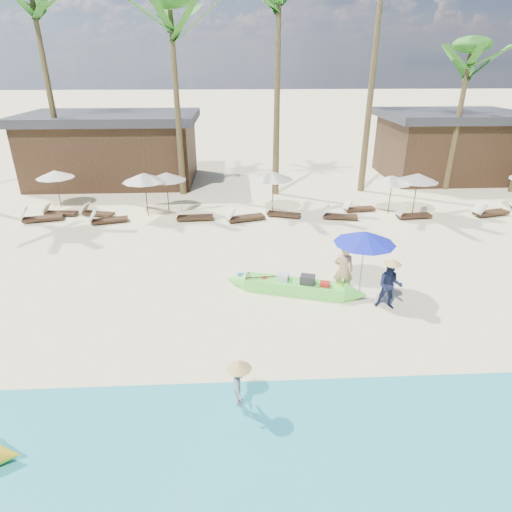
{
  "coord_description": "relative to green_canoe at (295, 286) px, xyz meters",
  "views": [
    {
      "loc": [
        -0.29,
        -10.82,
        7.21
      ],
      "look_at": [
        0.37,
        2.0,
        1.37
      ],
      "focal_mm": 30.0,
      "sensor_mm": 36.0,
      "label": 1
    }
  ],
  "objects": [
    {
      "name": "ground",
      "position": [
        -1.69,
        -1.92,
        -0.23
      ],
      "size": [
        240.0,
        240.0,
        0.0
      ],
      "primitive_type": "plane",
      "color": "#F8EDB7",
      "rests_on": "ground"
    },
    {
      "name": "resort_parasol_8",
      "position": [
        7.25,
        7.99,
        1.68
      ],
      "size": [
        2.06,
        2.06,
        2.12
      ],
      "color": "#3B2818",
      "rests_on": "ground"
    },
    {
      "name": "lounger_8_left",
      "position": [
        6.9,
        7.25,
        -0.03
      ],
      "size": [
        1.84,
        0.71,
        0.61
      ],
      "rotation": [
        0.0,
        0.0,
        0.09
      ],
      "color": "#3B2818",
      "rests_on": "ground"
    },
    {
      "name": "pavilion_east",
      "position": [
        12.31,
        15.58,
        1.96
      ],
      "size": [
        8.8,
        6.6,
        4.3
      ],
      "color": "#3B2818",
      "rests_on": "ground"
    },
    {
      "name": "palm_6",
      "position": [
        11.15,
        12.6,
        6.82
      ],
      "size": [
        2.08,
        2.08,
        8.51
      ],
      "color": "brown",
      "rests_on": "ground"
    },
    {
      "name": "lounger_4_left",
      "position": [
        -9.07,
        8.45,
        -0.04
      ],
      "size": [
        1.75,
        0.94,
        0.57
      ],
      "rotation": [
        0.0,
        0.0,
        -0.26
      ],
      "color": "#3B2818",
      "rests_on": "ground"
    },
    {
      "name": "palm_2",
      "position": [
        -12.13,
        13.15,
        8.95
      ],
      "size": [
        2.08,
        2.08,
        11.33
      ],
      "color": "brown",
      "rests_on": "ground"
    },
    {
      "name": "lounger_6_left",
      "position": [
        -1.58,
        7.29,
        -0.01
      ],
      "size": [
        2.04,
        1.15,
        0.66
      ],
      "rotation": [
        0.0,
        0.0,
        0.3
      ],
      "color": "#3B2818",
      "rests_on": "ground"
    },
    {
      "name": "resort_parasol_4",
      "position": [
        -6.43,
        8.33,
        1.78
      ],
      "size": [
        2.16,
        2.16,
        2.23
      ],
      "color": "#3B2818",
      "rests_on": "ground"
    },
    {
      "name": "resort_parasol_6",
      "position": [
        0.01,
        8.77,
        1.68
      ],
      "size": [
        2.06,
        2.06,
        2.12
      ],
      "color": "#3B2818",
      "rests_on": "ground"
    },
    {
      "name": "lounger_9_left",
      "position": [
        11.0,
        7.42,
        -0.01
      ],
      "size": [
        2.04,
        1.07,
        0.66
      ],
      "rotation": [
        0.0,
        0.0,
        0.25
      ],
      "color": "#3B2818",
      "rests_on": "ground"
    },
    {
      "name": "vendor_yellow",
      "position": [
        -1.96,
        -5.34,
        0.47
      ],
      "size": [
        0.44,
        0.71,
        1.05
      ],
      "primitive_type": "imported",
      "rotation": [
        0.0,
        0.0,
        1.65
      ],
      "color": "gray",
      "rests_on": "ground"
    },
    {
      "name": "green_canoe",
      "position": [
        0.0,
        0.0,
        0.0
      ],
      "size": [
        5.28,
        1.91,
        0.69
      ],
      "rotation": [
        0.0,
        0.0,
        -0.29
      ],
      "color": "#57E244",
      "rests_on": "ground"
    },
    {
      "name": "lounger_3_right",
      "position": [
        -11.02,
        8.62,
        -0.04
      ],
      "size": [
        1.73,
        0.68,
        0.57
      ],
      "rotation": [
        0.0,
        0.0,
        -0.1
      ],
      "color": "#3B2818",
      "rests_on": "ground"
    },
    {
      "name": "resort_parasol_3",
      "position": [
        -11.42,
        10.03,
        1.59
      ],
      "size": [
        1.96,
        1.96,
        2.02
      ],
      "color": "#3B2818",
      "rests_on": "ground"
    },
    {
      "name": "tourist",
      "position": [
        1.59,
        -0.15,
        0.67
      ],
      "size": [
        0.72,
        0.53,
        1.8
      ],
      "primitive_type": "imported",
      "rotation": [
        0.0,
        0.0,
        2.97
      ],
      "color": "tan",
      "rests_on": "ground"
    },
    {
      "name": "lounger_6_right",
      "position": [
        0.38,
        7.87,
        -0.03
      ],
      "size": [
        1.84,
        1.08,
        0.6
      ],
      "rotation": [
        0.0,
        0.0,
        -0.33
      ],
      "color": "#3B2818",
      "rests_on": "ground"
    },
    {
      "name": "palm_3",
      "position": [
        -5.05,
        12.35,
        8.34
      ],
      "size": [
        2.08,
        2.08,
        10.52
      ],
      "color": "brown",
      "rests_on": "ground"
    },
    {
      "name": "palm_4",
      "position": [
        0.46,
        12.09,
        9.22
      ],
      "size": [
        2.08,
        2.08,
        11.7
      ],
      "color": "brown",
      "rests_on": "ground"
    },
    {
      "name": "resort_parasol_5",
      "position": [
        -5.45,
        8.96,
        1.66
      ],
      "size": [
        2.03,
        2.03,
        2.09
      ],
      "color": "#3B2818",
      "rests_on": "ground"
    },
    {
      "name": "blue_umbrella",
      "position": [
        2.25,
        0.0,
        1.75
      ],
      "size": [
        2.04,
        2.04,
        2.19
      ],
      "color": "#99999E",
      "rests_on": "ground"
    },
    {
      "name": "resort_parasol_7",
      "position": [
        5.98,
        8.05,
        1.59
      ],
      "size": [
        1.96,
        1.96,
        2.02
      ],
      "color": "#3B2818",
      "rests_on": "ground"
    },
    {
      "name": "vendor_green",
      "position": [
        2.84,
        -1.13,
        0.57
      ],
      "size": [
        0.93,
        0.83,
        1.6
      ],
      "primitive_type": "imported",
      "rotation": [
        0.0,
        0.0,
        -0.33
      ],
      "color": "#161C3C",
      "rests_on": "ground"
    },
    {
      "name": "wet_sand_strip",
      "position": [
        -1.69,
        -6.92,
        -0.23
      ],
      "size": [
        240.0,
        4.5,
        0.01
      ],
      "primitive_type": "cube",
      "color": "tan",
      "rests_on": "ground"
    },
    {
      "name": "lounger_3_left",
      "position": [
        -11.63,
        7.75,
        -0.02
      ],
      "size": [
        2.0,
        1.02,
        0.65
      ],
      "rotation": [
        0.0,
        0.0,
        0.24
      ],
      "color": "#3B2818",
      "rests_on": "ground"
    },
    {
      "name": "lounger_7_right",
      "position": [
        4.47,
        8.48,
        -0.04
      ],
      "size": [
        1.73,
        0.76,
        0.57
      ],
      "rotation": [
        0.0,
        0.0,
        0.15
      ],
      "color": "#3B2818",
      "rests_on": "ground"
    },
    {
      "name": "lounger_7_left",
      "position": [
        3.16,
        7.36,
        -0.03
      ],
      "size": [
        1.85,
        0.86,
        0.61
      ],
      "rotation": [
        0.0,
        0.0,
        -0.18
      ],
      "color": "#3B2818",
      "rests_on": "ground"
    },
    {
      "name": "lounger_4_right",
      "position": [
        -8.25,
        7.33,
        -0.03
      ],
      "size": [
        1.89,
        1.04,
        0.61
      ],
      "rotation": [
        0.0,
        0.0,
        0.28
      ],
      "color": "#3B2818",
      "rests_on": "ground"
    },
    {
      "name": "lounger_5_left",
      "position": [
        -4.12,
        7.53,
        -0.02
      ],
      "size": [
        1.92,
        0.68,
        0.64
      ],
      "rotation": [
        0.0,
        0.0,
        0.06
      ],
      "color": "#3B2818",
      "rests_on": "ground"
    },
    {
      "name": "pavilion_west",
      "position": [
        -9.69,
        15.58,
        1.96
      ],
      "size": [
        10.8,
        6.6,
        4.3
      ],
      "color": "#3B2818",
      "rests_on": "ground"
    }
  ]
}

